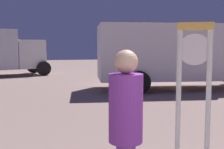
{
  "coord_description": "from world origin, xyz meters",
  "views": [
    {
      "loc": [
        -1.22,
        -0.9,
        1.79
      ],
      "look_at": [
        0.33,
        4.95,
        1.2
      ],
      "focal_mm": 44.65,
      "sensor_mm": 36.0,
      "label": 1
    }
  ],
  "objects": [
    {
      "name": "person_near_clock",
      "position": [
        -0.4,
        1.67,
        0.99
      ],
      "size": [
        0.34,
        0.34,
        1.77
      ],
      "color": "#7B408D",
      "rests_on": "ground_plane"
    },
    {
      "name": "box_truck_near",
      "position": [
        4.42,
        10.02,
        1.52
      ],
      "size": [
        7.28,
        3.49,
        2.74
      ],
      "color": "silver",
      "rests_on": "ground_plane"
    },
    {
      "name": "standing_clock",
      "position": [
        0.83,
        2.46,
        1.32
      ],
      "size": [
        0.46,
        0.28,
        2.12
      ],
      "color": "white",
      "rests_on": "ground_plane"
    }
  ]
}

